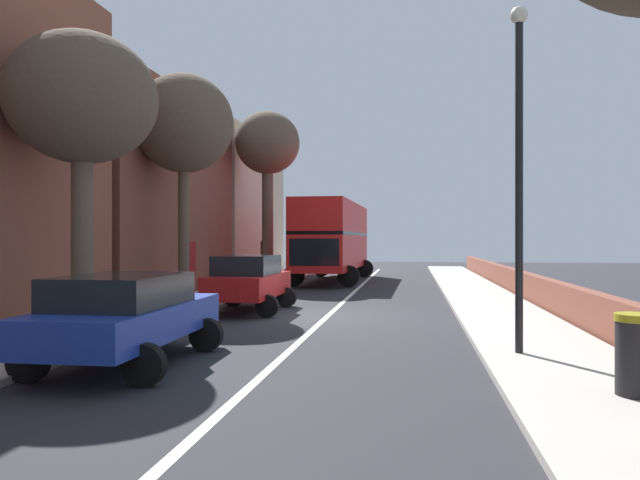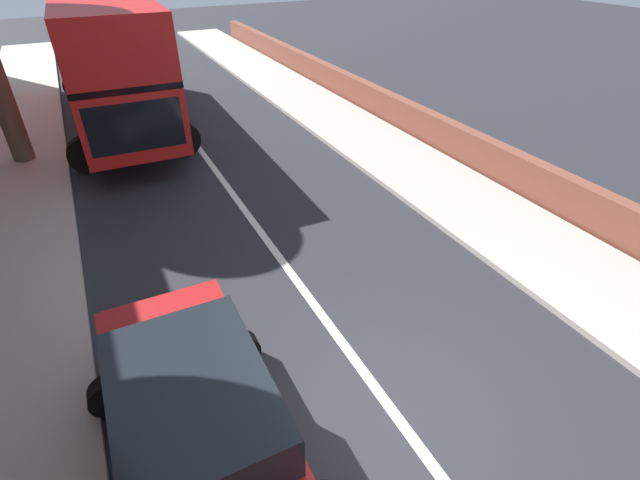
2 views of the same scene
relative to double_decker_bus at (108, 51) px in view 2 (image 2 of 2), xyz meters
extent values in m
plane|color=#28282D|center=(1.70, -13.97, -2.35)|extent=(84.00, 84.00, 0.00)
cube|color=silver|center=(1.70, -13.97, -2.35)|extent=(0.16, 54.00, 0.01)
cube|color=#B2ADA3|center=(6.60, -13.97, -2.29)|extent=(2.60, 60.00, 0.12)
cube|color=red|center=(0.00, 0.01, -0.80)|extent=(2.72, 11.00, 1.70)
cube|color=black|center=(0.00, 0.01, 0.13)|extent=(2.75, 10.90, 0.16)
cube|color=red|center=(0.00, 0.01, 0.96)|extent=(2.72, 11.00, 1.50)
cube|color=black|center=(-0.11, -5.45, -0.72)|extent=(2.20, 0.10, 1.19)
cylinder|color=black|center=(1.20, -3.74, -1.85)|extent=(1.01, 0.32, 1.00)
cylinder|color=black|center=(-1.36, -3.69, -1.85)|extent=(1.01, 0.32, 1.00)
cylinder|color=black|center=(1.36, 3.71, -1.85)|extent=(1.01, 0.32, 1.00)
cylinder|color=black|center=(-1.20, 3.76, -1.85)|extent=(1.01, 0.32, 1.00)
cube|color=#AD1919|center=(-0.80, -13.38, -1.54)|extent=(1.73, 4.09, 0.66)
cube|color=black|center=(-0.80, -13.58, -0.93)|extent=(1.59, 2.25, 0.56)
cylinder|color=black|center=(-1.67, -12.11, -2.03)|extent=(0.64, 0.22, 0.64)
cylinder|color=black|center=(0.09, -12.12, -2.03)|extent=(0.64, 0.22, 0.64)
camera|label=1|loc=(4.07, -30.81, -0.18)|focal=33.38mm
camera|label=2|loc=(-1.01, -16.99, 3.17)|focal=26.16mm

